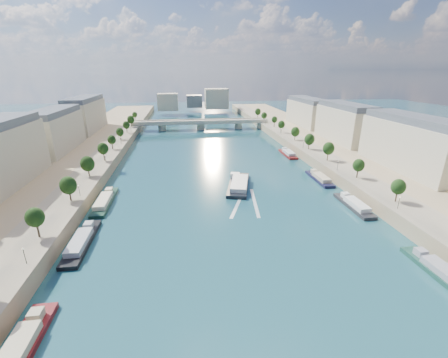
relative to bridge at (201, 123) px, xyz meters
name	(u,v)px	position (x,y,z in m)	size (l,w,h in m)	color
ground	(217,175)	(0.00, -117.46, -5.08)	(700.00, 700.00, 0.00)	#0D2E39
quay_left	(56,177)	(-72.00, -117.46, -2.58)	(44.00, 520.00, 5.00)	#9E8460
quay_right	(358,164)	(72.00, -117.46, -2.58)	(44.00, 520.00, 5.00)	#9E8460
pave_left	(90,170)	(-57.00, -117.46, -0.03)	(14.00, 520.00, 0.10)	gray
pave_right	(331,160)	(57.00, -117.46, -0.03)	(14.00, 520.00, 0.10)	gray
trees_left	(95,157)	(-55.00, -115.46, 5.39)	(4.80, 268.80, 8.26)	#382B1E
trees_right	(319,145)	(55.00, -107.46, 5.39)	(4.80, 268.80, 8.26)	#382B1E
lamps_left	(94,171)	(-52.50, -127.46, 2.70)	(0.36, 200.36, 4.28)	black
lamps_right	(318,153)	(52.50, -112.46, 2.70)	(0.36, 200.36, 4.28)	black
buildings_left	(30,141)	(-85.00, -105.46, 11.37)	(16.00, 226.00, 23.20)	beige
buildings_right	(372,131)	(85.00, -105.46, 11.37)	(16.00, 226.00, 23.20)	beige
skyline	(198,100)	(3.19, 102.06, 9.57)	(79.00, 42.00, 22.00)	beige
bridge	(201,123)	(0.00, 0.00, 0.00)	(112.00, 12.00, 8.15)	#C1B79E
tour_barge	(239,184)	(7.45, -133.68, -4.02)	(14.59, 29.09, 3.80)	black
wake	(246,203)	(7.45, -150.27, -5.06)	(13.87, 25.95, 0.04)	silver
moored_barges_left	(59,282)	(-45.50, -189.53, -4.24)	(5.00, 121.82, 3.60)	#181936
moored_barges_right	(358,208)	(45.50, -162.13, -4.24)	(5.00, 160.22, 3.60)	black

